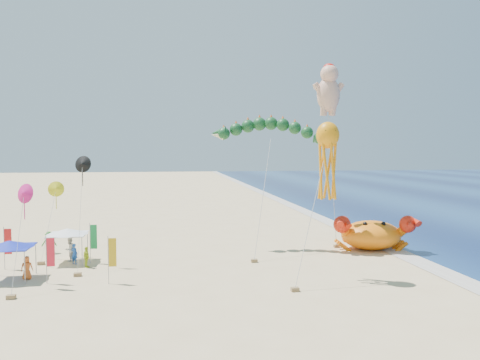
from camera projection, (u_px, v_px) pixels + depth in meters
name	position (u px, v px, depth m)	size (l,w,h in m)	color
ground	(270.00, 266.00, 35.83)	(320.00, 320.00, 0.00)	#D1B784
foam_strip	(415.00, 260.00, 37.71)	(320.00, 320.00, 0.00)	silver
crab_inflatable	(372.00, 234.00, 41.67)	(7.28, 5.14, 3.19)	orange
dragon_kite	(269.00, 133.00, 41.49)	(10.35, 7.26, 11.48)	#103C1B
cherub_kite	(329.00, 89.00, 41.48)	(2.23, 1.85, 16.52)	#E2A58A
octopus_kite	(327.00, 155.00, 31.96)	(4.04, 3.62, 10.80)	orange
canopy_blue	(9.00, 244.00, 31.88)	(3.20, 3.20, 2.71)	gray
canopy_white	(67.00, 232.00, 36.83)	(3.14, 3.14, 2.71)	gray
feather_flags	(65.00, 246.00, 33.28)	(8.64, 6.04, 3.20)	gray
beachgoers	(59.00, 250.00, 37.21)	(5.08, 9.15, 1.88)	beige
small_kites	(56.00, 191.00, 34.64)	(4.18, 12.32, 8.48)	black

